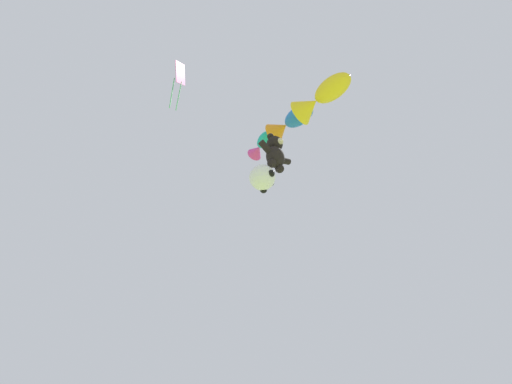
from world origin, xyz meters
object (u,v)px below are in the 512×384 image
(soccer_ball_kite, at_px, (262,178))
(fish_kite_teal, at_px, (261,145))
(teddy_bear_kite, at_px, (275,153))
(fish_kite_cobalt, at_px, (289,123))
(diamond_kite, at_px, (179,77))
(fish_kite_goldfin, at_px, (320,98))

(soccer_ball_kite, bearing_deg, fish_kite_teal, 45.76)
(teddy_bear_kite, bearing_deg, fish_kite_teal, 59.45)
(fish_kite_cobalt, relative_size, diamond_kite, 0.71)
(soccer_ball_kite, height_order, fish_kite_teal, fish_kite_teal)
(fish_kite_goldfin, bearing_deg, soccer_ball_kite, 101.87)
(teddy_bear_kite, relative_size, diamond_kite, 0.56)
(soccer_ball_kite, relative_size, fish_kite_teal, 0.58)
(fish_kite_goldfin, height_order, diamond_kite, diamond_kite)
(fish_kite_cobalt, height_order, fish_kite_goldfin, fish_kite_cobalt)
(fish_kite_cobalt, bearing_deg, fish_kite_teal, 80.70)
(soccer_ball_kite, relative_size, fish_kite_goldfin, 0.44)
(teddy_bear_kite, distance_m, fish_kite_goldfin, 2.50)
(fish_kite_cobalt, relative_size, fish_kite_goldfin, 0.93)
(fish_kite_cobalt, bearing_deg, fish_kite_goldfin, -108.76)
(fish_kite_cobalt, bearing_deg, diamond_kite, 155.27)
(fish_kite_cobalt, xyz_separation_m, diamond_kite, (-4.22, 1.94, 0.87))
(fish_kite_cobalt, xyz_separation_m, fish_kite_goldfin, (-0.67, -1.97, -0.82))
(fish_kite_cobalt, height_order, diamond_kite, diamond_kite)
(teddy_bear_kite, relative_size, fish_kite_teal, 0.96)
(fish_kite_goldfin, xyz_separation_m, diamond_kite, (-3.55, 3.91, 1.69))
(fish_kite_teal, bearing_deg, diamond_kite, -179.58)
(soccer_ball_kite, distance_m, diamond_kite, 5.44)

